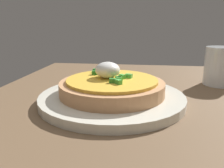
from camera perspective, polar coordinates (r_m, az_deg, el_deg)
dining_table at (r=41.55cm, az=15.64°, el=-8.25°), size 90.90×79.45×2.36cm
plate at (r=44.23cm, az=-0.00°, el=-3.49°), size 28.16×28.16×1.58cm
pizza at (r=43.55cm, az=-0.06°, el=-0.41°), size 20.28×20.28×6.17cm
cup_far at (r=61.83cm, az=25.92°, el=3.61°), size 7.84×7.84×9.44cm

